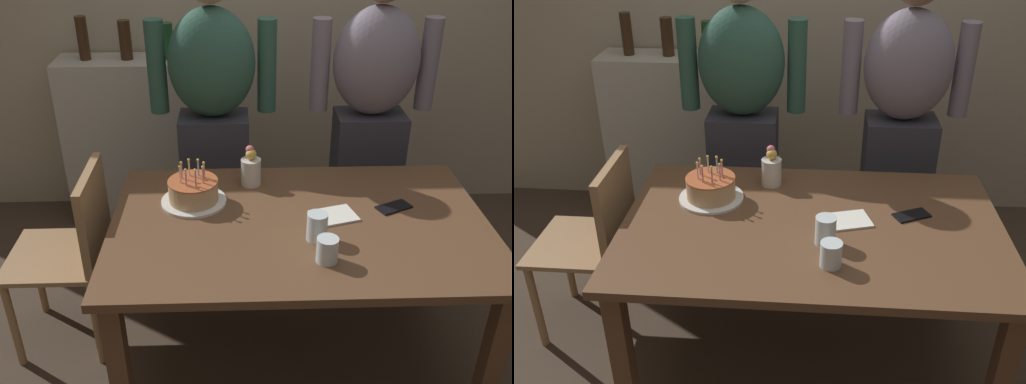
{
  "view_description": "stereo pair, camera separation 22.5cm",
  "coord_description": "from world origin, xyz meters",
  "views": [
    {
      "loc": [
        -0.24,
        -1.9,
        1.93
      ],
      "look_at": [
        -0.17,
        0.07,
        0.84
      ],
      "focal_mm": 39.77,
      "sensor_mm": 36.0,
      "label": 1
    },
    {
      "loc": [
        -0.02,
        -1.9,
        1.93
      ],
      "look_at": [
        -0.17,
        0.07,
        0.84
      ],
      "focal_mm": 39.77,
      "sensor_mm": 36.0,
      "label": 2
    }
  ],
  "objects": [
    {
      "name": "shelf_cabinet",
      "position": [
        -0.86,
        1.33,
        0.52
      ],
      "size": [
        0.83,
        0.3,
        1.27
      ],
      "color": "beige",
      "rests_on": "ground_plane"
    },
    {
      "name": "napkin_stack",
      "position": [
        0.14,
        0.03,
        0.74
      ],
      "size": [
        0.2,
        0.17,
        0.01
      ],
      "primitive_type": "cube",
      "rotation": [
        0.0,
        0.0,
        0.28
      ],
      "color": "white",
      "rests_on": "dining_table"
    },
    {
      "name": "back_wall",
      "position": [
        0.0,
        1.55,
        1.3
      ],
      "size": [
        5.2,
        0.1,
        2.6
      ],
      "primitive_type": "cube",
      "color": "tan",
      "rests_on": "ground_plane"
    },
    {
      "name": "cell_phone",
      "position": [
        0.4,
        0.09,
        0.74
      ],
      "size": [
        0.16,
        0.13,
        0.01
      ],
      "primitive_type": "cube",
      "rotation": [
        0.0,
        0.0,
        0.44
      ],
      "color": "black",
      "rests_on": "dining_table"
    },
    {
      "name": "flower_vase",
      "position": [
        -0.18,
        0.32,
        0.81
      ],
      "size": [
        0.09,
        0.09,
        0.18
      ],
      "color": "silver",
      "rests_on": "dining_table"
    },
    {
      "name": "dining_table",
      "position": [
        0.0,
        0.0,
        0.64
      ],
      "size": [
        1.5,
        0.96,
        0.74
      ],
      "color": "brown",
      "rests_on": "ground_plane"
    },
    {
      "name": "dining_chair",
      "position": [
        -0.96,
        0.2,
        0.52
      ],
      "size": [
        0.42,
        0.42,
        0.87
      ],
      "rotation": [
        0.0,
        0.0,
        -1.57
      ],
      "color": "#A37A51",
      "rests_on": "ground_plane"
    },
    {
      "name": "person_man_bearded",
      "position": [
        -0.36,
        0.7,
        0.87
      ],
      "size": [
        0.61,
        0.27,
        1.66
      ],
      "rotation": [
        0.0,
        0.0,
        3.14
      ],
      "color": "#33333D",
      "rests_on": "ground_plane"
    },
    {
      "name": "person_woman_cardigan",
      "position": [
        0.42,
        0.7,
        0.87
      ],
      "size": [
        0.61,
        0.27,
        1.66
      ],
      "rotation": [
        0.0,
        0.0,
        3.14
      ],
      "color": "#33333D",
      "rests_on": "ground_plane"
    },
    {
      "name": "ground_plane",
      "position": [
        0.0,
        0.0,
        0.0
      ],
      "size": [
        10.0,
        10.0,
        0.0
      ],
      "primitive_type": "plane",
      "color": "#47382B"
    },
    {
      "name": "birthday_cake",
      "position": [
        -0.43,
        0.17,
        0.79
      ],
      "size": [
        0.27,
        0.27,
        0.18
      ],
      "color": "white",
      "rests_on": "dining_table"
    },
    {
      "name": "water_glass_far",
      "position": [
        0.07,
        -0.27,
        0.79
      ],
      "size": [
        0.08,
        0.08,
        0.09
      ],
      "primitive_type": "cylinder",
      "color": "silver",
      "rests_on": "dining_table"
    },
    {
      "name": "water_glass_near",
      "position": [
        0.05,
        -0.13,
        0.8
      ],
      "size": [
        0.08,
        0.08,
        0.11
      ],
      "primitive_type": "cylinder",
      "color": "silver",
      "rests_on": "dining_table"
    }
  ]
}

